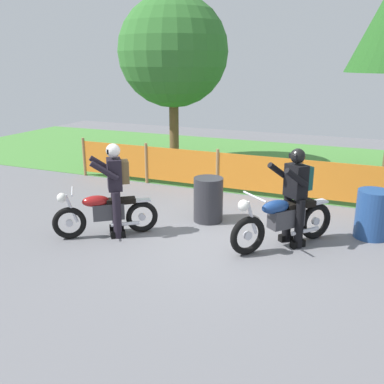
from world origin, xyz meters
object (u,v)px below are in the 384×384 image
object	(u,v)px
motorcycle_trailing	(283,220)
rider_trailing	(296,192)
rider_lead	(115,184)
oil_drum	(208,200)
spare_drum	(372,214)
motorcycle_lead	(105,213)

from	to	relation	value
motorcycle_trailing	rider_trailing	xyz separation A→B (m)	(0.14, 0.18, 0.47)
rider_lead	rider_trailing	xyz separation A→B (m)	(3.03, 0.83, 0.00)
rider_lead	oil_drum	bearing A→B (deg)	-171.28
motorcycle_trailing	rider_lead	bearing A→B (deg)	-37.50
spare_drum	motorcycle_lead	bearing A→B (deg)	-157.71
motorcycle_lead	rider_lead	bearing A→B (deg)	-179.49
oil_drum	rider_lead	bearing A→B (deg)	-133.77
motorcycle_trailing	oil_drum	size ratio (longest dim) A/B	1.92
motorcycle_lead	rider_lead	distance (m)	0.56
rider_trailing	motorcycle_trailing	bearing A→B (deg)	0.51
motorcycle_trailing	spare_drum	world-z (taller)	motorcycle_trailing
rider_trailing	rider_lead	bearing A→B (deg)	-34.94
motorcycle_lead	spare_drum	size ratio (longest dim) A/B	1.78
rider_lead	spare_drum	size ratio (longest dim) A/B	1.92
motorcycle_trailing	spare_drum	bearing A→B (deg)	166.40
rider_lead	spare_drum	distance (m)	4.62
motorcycle_trailing	rider_lead	xyz separation A→B (m)	(-2.89, -0.66, 0.47)
motorcycle_lead	rider_lead	size ratio (longest dim) A/B	0.92
rider_trailing	spare_drum	xyz separation A→B (m)	(1.24, 0.85, -0.51)
motorcycle_lead	spare_drum	world-z (taller)	motorcycle_lead
motorcycle_lead	motorcycle_trailing	world-z (taller)	motorcycle_trailing
rider_trailing	oil_drum	world-z (taller)	rider_trailing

